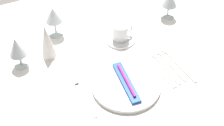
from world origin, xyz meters
TOP-DOWN VIEW (x-y plane):
  - dining_table at (0.00, 0.00)m, footprint 1.80×1.11m
  - dinner_plate at (-0.03, -0.22)m, footprint 0.26×0.26m
  - toothbrush_package at (-0.03, -0.22)m, footprint 0.06×0.21m
  - fork_outer at (-0.20, -0.19)m, footprint 0.02×0.21m
  - dinner_knife at (0.13, -0.20)m, footprint 0.02×0.23m
  - spoon_soup at (0.16, -0.18)m, footprint 0.03×0.21m
  - spoon_dessert at (0.19, -0.17)m, footprint 0.03×0.21m
  - spoon_tea at (0.22, -0.19)m, footprint 0.03×0.23m
  - saucer_right at (0.07, 0.03)m, footprint 0.13×0.13m
  - coffee_cup_right at (0.08, 0.03)m, footprint 0.10×0.07m
  - wine_glass_centre at (-0.17, 0.20)m, footprint 0.08×0.08m
  - wine_glass_left at (-0.36, 0.07)m, footprint 0.07×0.07m
  - napkin_folded at (-0.24, 0.08)m, footprint 0.06×0.06m

SIDE VIEW (x-z plane):
  - dining_table at x=0.00m, z-range 0.29..1.03m
  - fork_outer at x=-0.20m, z-range 0.74..0.74m
  - dinner_knife at x=0.13m, z-range 0.74..0.74m
  - spoon_soup at x=0.16m, z-range 0.74..0.75m
  - spoon_dessert at x=0.19m, z-range 0.74..0.75m
  - spoon_tea at x=0.22m, z-range 0.74..0.75m
  - saucer_right at x=0.07m, z-range 0.74..0.75m
  - dinner_plate at x=-0.03m, z-range 0.74..0.76m
  - toothbrush_package at x=-0.03m, z-range 0.75..0.78m
  - coffee_cup_right at x=0.08m, z-range 0.75..0.82m
  - napkin_folded at x=-0.24m, z-range 0.74..0.90m
  - wine_glass_left at x=-0.36m, z-range 0.76..0.91m
  - wine_glass_centre at x=-0.17m, z-range 0.77..0.91m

